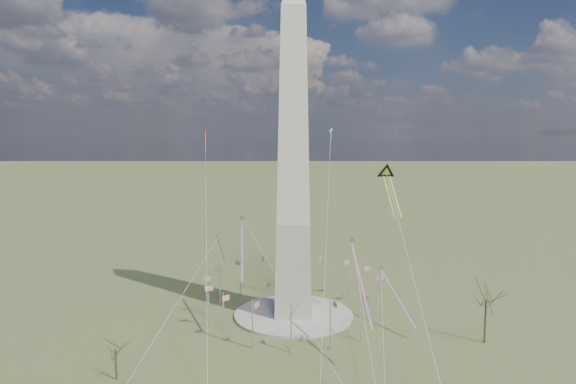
{
  "coord_description": "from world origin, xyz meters",
  "views": [
    {
      "loc": [
        3.65,
        -150.33,
        55.39
      ],
      "look_at": [
        -1.68,
        0.0,
        37.94
      ],
      "focal_mm": 32.0,
      "sensor_mm": 36.0,
      "label": 1
    }
  ],
  "objects": [
    {
      "name": "kite_streamer_right",
      "position": [
        28.77,
        -6.29,
        10.63
      ],
      "size": [
        8.37,
        18.1,
        13.12
      ],
      "rotation": [
        0.0,
        0.0,
        3.53
      ],
      "color": "#FF2F28",
      "rests_on": "ground"
    },
    {
      "name": "flagpole_ring",
      "position": [
        -0.0,
        -0.0,
        7.27
      ],
      "size": [
        54.4,
        54.4,
        13.0
      ],
      "color": "silver",
      "rests_on": "ground"
    },
    {
      "name": "tree_near",
      "position": [
        51.05,
        -18.31,
        12.76
      ],
      "size": [
        10.22,
        10.22,
        17.89
      ],
      "color": "#48372C",
      "rests_on": "ground"
    },
    {
      "name": "plaza",
      "position": [
        0.0,
        0.0,
        0.4
      ],
      "size": [
        36.0,
        36.0,
        0.8
      ],
      "primitive_type": "cylinder",
      "color": "#B5AEA5",
      "rests_on": "ground"
    },
    {
      "name": "tree_far",
      "position": [
        -38.95,
        -41.79,
        7.57
      ],
      "size": [
        6.08,
        6.08,
        10.63
      ],
      "color": "#48372C",
      "rests_on": "ground"
    },
    {
      "name": "washington_monument",
      "position": [
        0.0,
        0.0,
        47.95
      ],
      "size": [
        15.56,
        15.56,
        100.0
      ],
      "color": "#B4A897",
      "rests_on": "plaza"
    },
    {
      "name": "kite_streamer_mid",
      "position": [
        -14.43,
        -8.06,
        25.2
      ],
      "size": [
        3.69,
        20.91,
        14.37
      ],
      "rotation": [
        0.0,
        0.0,
        3.26
      ],
      "color": "#FF2F28",
      "rests_on": "ground"
    },
    {
      "name": "kite_delta_black",
      "position": [
        28.71,
        9.04,
        42.23
      ],
      "size": [
        6.6,
        17.59,
        14.53
      ],
      "rotation": [
        0.0,
        0.0,
        3.22
      ],
      "color": "black",
      "rests_on": "ground"
    },
    {
      "name": "kite_streamer_left",
      "position": [
        16.96,
        -22.45,
        21.05
      ],
      "size": [
        4.36,
        24.33,
        16.73
      ],
      "rotation": [
        0.0,
        0.0,
        3.26
      ],
      "color": "#FF2F28",
      "rests_on": "ground"
    },
    {
      "name": "kite_small_white",
      "position": [
        13.21,
        49.71,
        55.95
      ],
      "size": [
        1.59,
        1.59,
        4.58
      ],
      "rotation": [
        0.0,
        0.0,
        3.08
      ],
      "color": "white",
      "rests_on": "ground"
    },
    {
      "name": "kite_diamond_purple",
      "position": [
        -22.31,
        1.76,
        23.9
      ],
      "size": [
        2.21,
        3.34,
        10.04
      ],
      "rotation": [
        0.0,
        0.0,
        2.53
      ],
      "color": "#421C7F",
      "rests_on": "ground"
    },
    {
      "name": "ground",
      "position": [
        0.0,
        0.0,
        0.0
      ],
      "size": [
        2000.0,
        2000.0,
        0.0
      ],
      "primitive_type": "plane",
      "color": "#4F592C",
      "rests_on": "ground"
    },
    {
      "name": "kite_small_red",
      "position": [
        -33.33,
        37.69,
        56.02
      ],
      "size": [
        1.39,
        2.07,
        4.44
      ],
      "rotation": [
        0.0,
        0.0,
        2.54
      ],
      "color": "red",
      "rests_on": "ground"
    }
  ]
}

